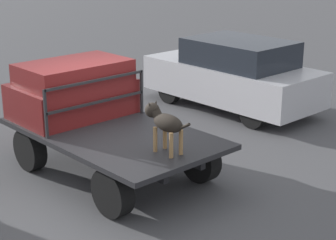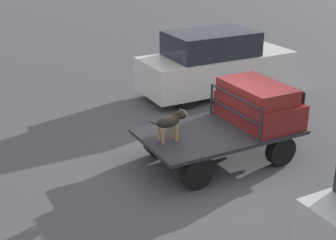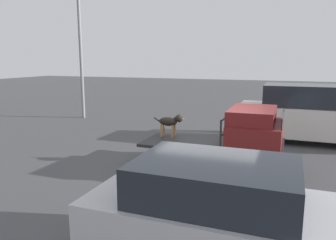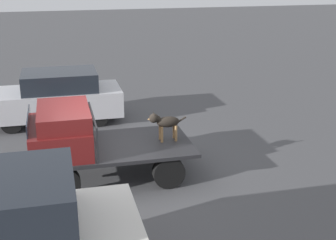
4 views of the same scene
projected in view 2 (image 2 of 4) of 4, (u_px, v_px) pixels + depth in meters
ground_plane at (218, 160)px, 11.03m from camera, size 80.00×80.00×0.00m
flatbed_truck at (219, 138)px, 10.82m from camera, size 3.64×2.06×0.77m
truck_cab at (258, 104)px, 11.04m from camera, size 1.31×1.94×0.96m
truck_headboard at (234, 106)px, 10.72m from camera, size 0.04×1.94×0.77m
dog at (172, 121)px, 10.04m from camera, size 0.93×0.25×0.71m
parked_pickup_far at (215, 64)px, 15.09m from camera, size 5.03×1.95×2.07m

